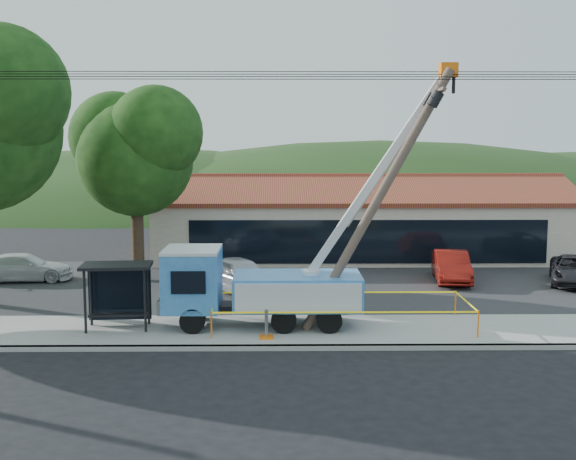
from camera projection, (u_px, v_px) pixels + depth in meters
The scene contains 17 objects.
ground at pixel (297, 371), 20.54m from camera, with size 120.00×120.00×0.00m, color black.
curb at pixel (295, 348), 22.62m from camera, with size 60.00×0.25×0.15m, color gray.
sidewalk at pixel (294, 331), 24.50m from camera, with size 60.00×4.00×0.15m, color gray.
parking_lot at pixel (290, 285), 32.44m from camera, with size 60.00×12.00×0.10m, color #28282B.
strip_mall at pixel (360, 223), 40.17m from camera, with size 22.50×8.53×4.67m.
tree_lot at pixel (135, 147), 32.57m from camera, with size 6.30×5.60×8.94m.
hill_west at pixel (140, 202), 74.92m from camera, with size 78.40×56.00×28.00m, color #1D3814.
hill_center at pixel (380, 202), 75.22m from camera, with size 89.60×64.00×32.00m, color #1D3814.
hill_east at pixel (570, 202), 75.46m from camera, with size 72.80×52.00×26.00m, color #1D3814.
utility_truck at pixel (257, 283), 24.84m from camera, with size 9.94×3.66×8.93m.
leaning_pole at pixel (384, 189), 23.97m from camera, with size 4.99×1.76×8.83m.
bus_shelter at pixel (118, 281), 24.56m from camera, with size 2.43×1.61×2.25m.
caution_tape at pixel (341, 307), 24.92m from camera, with size 8.74×3.12×0.90m.
car_silver at pixel (240, 295), 30.60m from camera, with size 1.77×4.40×1.50m, color #BBBDC3.
car_red at pixel (451, 283), 32.97m from camera, with size 1.46×4.19×1.38m, color maroon.
car_white at pixel (25, 283), 33.11m from camera, with size 1.75×4.30×1.25m, color silver.
car_dark at pixel (574, 286), 32.39m from camera, with size 2.09×4.52×1.26m, color black.
Camera 1 is at (-0.50, -19.86, 6.59)m, focal length 45.00 mm.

